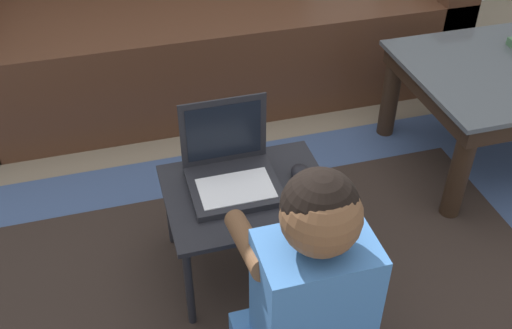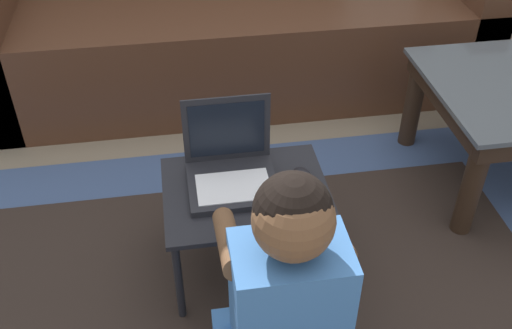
{
  "view_description": "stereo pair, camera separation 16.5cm",
  "coord_description": "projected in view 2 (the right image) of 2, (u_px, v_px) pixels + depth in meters",
  "views": [
    {
      "loc": [
        -0.42,
        -1.31,
        1.49
      ],
      "look_at": [
        -0.04,
        0.05,
        0.38
      ],
      "focal_mm": 42.0,
      "sensor_mm": 36.0,
      "label": 1
    },
    {
      "loc": [
        -0.26,
        -1.35,
        1.49
      ],
      "look_at": [
        -0.04,
        0.05,
        0.38
      ],
      "focal_mm": 42.0,
      "sensor_mm": 36.0,
      "label": 2
    }
  ],
  "objects": [
    {
      "name": "computer_mouse",
      "position": [
        302.0,
        178.0,
        1.81
      ],
      "size": [
        0.06,
        0.1,
        0.04
      ],
      "color": "black",
      "rests_on": "laptop_desk"
    },
    {
      "name": "ground_plane",
      "position": [
        269.0,
        261.0,
        2.0
      ],
      "size": [
        16.0,
        16.0,
        0.0
      ],
      "primitive_type": "plane",
      "color": "#7F705B"
    },
    {
      "name": "person_seated",
      "position": [
        288.0,
        312.0,
        1.44
      ],
      "size": [
        0.36,
        0.42,
        0.73
      ],
      "color": "#3D70B2",
      "rests_on": "ground_plane"
    },
    {
      "name": "laptop_desk",
      "position": [
        246.0,
        201.0,
        1.81
      ],
      "size": [
        0.5,
        0.4,
        0.32
      ],
      "color": "black",
      "rests_on": "ground_plane"
    },
    {
      "name": "couch",
      "position": [
        238.0,
        14.0,
        2.81
      ],
      "size": [
        2.23,
        0.87,
        0.9
      ],
      "color": "#4C2D1E",
      "rests_on": "ground_plane"
    },
    {
      "name": "laptop",
      "position": [
        231.0,
        171.0,
        1.8
      ],
      "size": [
        0.27,
        0.24,
        0.25
      ],
      "color": "#232328",
      "rests_on": "laptop_desk"
    },
    {
      "name": "area_rug",
      "position": [
        258.0,
        320.0,
        1.81
      ],
      "size": [
        2.6,
        1.76,
        0.01
      ],
      "color": "#3D517A",
      "rests_on": "ground_plane"
    }
  ]
}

